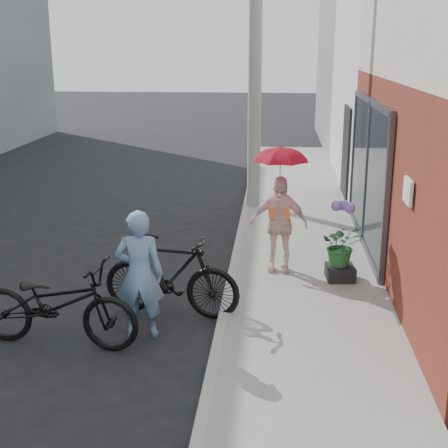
# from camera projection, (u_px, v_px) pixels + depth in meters

# --- Properties ---
(ground) EXTENTS (80.00, 80.00, 0.00)m
(ground) POSITION_uv_depth(u_px,v_px,m) (149.00, 328.00, 8.00)
(ground) COLOR black
(ground) RESTS_ON ground
(sidewalk) EXTENTS (2.20, 24.00, 0.12)m
(sidewalk) POSITION_uv_depth(u_px,v_px,m) (307.00, 273.00, 9.73)
(sidewalk) COLOR gray
(sidewalk) RESTS_ON ground
(curb) EXTENTS (0.12, 24.00, 0.12)m
(curb) POSITION_uv_depth(u_px,v_px,m) (233.00, 271.00, 9.82)
(curb) COLOR #9E9E99
(curb) RESTS_ON ground
(east_building_far) EXTENTS (8.00, 8.00, 7.00)m
(east_building_far) POSITION_uv_depth(u_px,v_px,m) (440.00, 44.00, 21.75)
(east_building_far) COLOR slate
(east_building_far) RESTS_ON ground
(utility_pole) EXTENTS (0.28, 0.28, 7.00)m
(utility_pole) POSITION_uv_depth(u_px,v_px,m) (255.00, 44.00, 12.68)
(utility_pole) COLOR #9E9E99
(utility_pole) RESTS_ON ground
(officer) EXTENTS (0.62, 0.43, 1.62)m
(officer) POSITION_uv_depth(u_px,v_px,m) (140.00, 274.00, 7.59)
(officer) COLOR #688DBA
(officer) RESTS_ON ground
(bike_left) EXTENTS (2.10, 0.93, 1.07)m
(bike_left) POSITION_uv_depth(u_px,v_px,m) (56.00, 304.00, 7.41)
(bike_left) COLOR black
(bike_left) RESTS_ON ground
(bike_right) EXTENTS (1.93, 0.81, 1.12)m
(bike_right) POSITION_uv_depth(u_px,v_px,m) (171.00, 276.00, 8.24)
(bike_right) COLOR black
(bike_right) RESTS_ON ground
(kimono_woman) EXTENTS (0.91, 0.47, 1.49)m
(kimono_woman) POSITION_uv_depth(u_px,v_px,m) (279.00, 224.00, 9.51)
(kimono_woman) COLOR #FDD4D4
(kimono_woman) RESTS_ON sidewalk
(parasol) EXTENTS (0.82, 0.82, 0.72)m
(parasol) POSITION_uv_depth(u_px,v_px,m) (281.00, 152.00, 9.21)
(parasol) COLOR red
(parasol) RESTS_ON kimono_woman
(planter) EXTENTS (0.45, 0.45, 0.21)m
(planter) POSITION_uv_depth(u_px,v_px,m) (340.00, 273.00, 9.30)
(planter) COLOR black
(planter) RESTS_ON sidewalk
(potted_plant) EXTENTS (0.58, 0.50, 0.65)m
(potted_plant) POSITION_uv_depth(u_px,v_px,m) (342.00, 245.00, 9.18)
(potted_plant) COLOR #245A2C
(potted_plant) RESTS_ON planter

